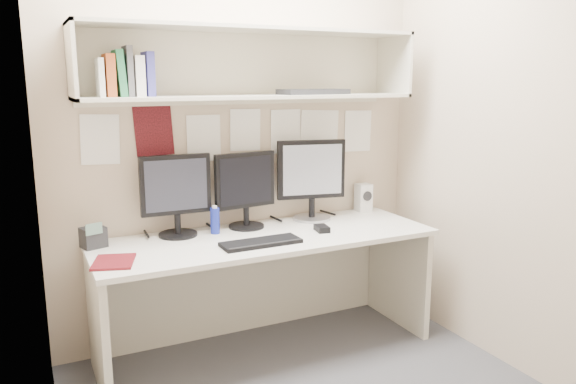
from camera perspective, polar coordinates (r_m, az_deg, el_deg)
name	(u,v)px	position (r m, az deg, el deg)	size (l,w,h in m)	color
wall_back	(242,133)	(3.53, -4.69, 5.98)	(2.40, 0.02, 2.60)	#B8A48D
wall_front	(477,189)	(1.83, 18.66, 0.32)	(2.40, 0.02, 2.60)	#B8A48D
wall_left	(40,169)	(2.30, -23.87, 2.12)	(0.02, 2.00, 2.60)	#B8A48D
wall_right	(508,140)	(3.37, 21.45, 4.98)	(0.02, 2.00, 2.60)	#B8A48D
desk	(266,293)	(3.43, -2.28, -10.24)	(2.00, 0.70, 0.73)	silver
overhead_hutch	(250,64)	(3.38, -3.93, 12.88)	(2.00, 0.38, 0.40)	beige
pinned_papers	(243,141)	(3.53, -4.64, 5.16)	(1.92, 0.01, 0.48)	white
monitor_left	(176,192)	(3.31, -11.31, -0.02)	(0.41, 0.23, 0.48)	black
monitor_center	(245,187)	(3.44, -4.36, 0.51)	(0.40, 0.22, 0.46)	black
monitor_right	(311,177)	(3.63, 2.39, 1.50)	(0.44, 0.25, 0.52)	#A5A5AA
keyboard	(261,243)	(3.13, -2.77, -5.16)	(0.45, 0.16, 0.02)	black
mouse	(322,229)	(3.39, 3.46, -3.72)	(0.07, 0.11, 0.03)	black
speaker	(363,197)	(3.92, 7.66, -0.55)	(0.10, 0.11, 0.19)	silver
blue_bottle	(215,220)	(3.35, -7.43, -2.87)	(0.05, 0.05, 0.17)	#152295
maroon_notebook	(114,262)	(2.95, -17.28, -6.79)	(0.19, 0.24, 0.01)	#570F14
desk_phone	(93,237)	(3.24, -19.17, -4.35)	(0.15, 0.14, 0.15)	black
book_stack	(126,75)	(3.13, -16.15, 11.38)	(0.28, 0.16, 0.26)	silver
hutch_tray	(314,92)	(3.46, 2.62, 10.14)	(0.44, 0.17, 0.03)	black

